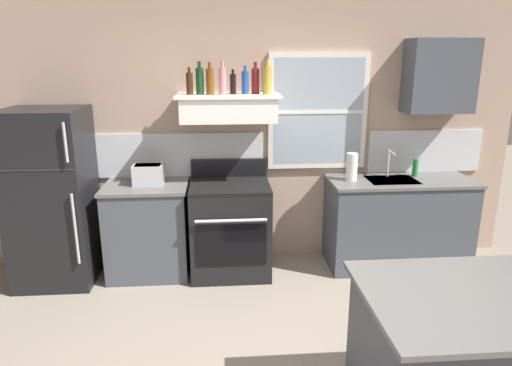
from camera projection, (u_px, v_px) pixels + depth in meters
back_wall at (256, 131)px, 4.57m from camera, size 5.40×0.11×2.70m
refrigerator at (52, 198)px, 4.20m from camera, size 0.70×0.72×1.64m
counter_left_of_stove at (149, 229)px, 4.42m from camera, size 0.79×0.63×0.91m
toaster at (148, 174)px, 4.29m from camera, size 0.30×0.20×0.19m
stove_range at (230, 227)px, 4.45m from camera, size 0.76×0.69×1.09m
range_hood_shelf at (228, 108)px, 4.22m from camera, size 0.96×0.52×0.24m
bottle_brown_stout at (190, 83)px, 4.13m from camera, size 0.06×0.06×0.25m
bottle_dark_green_wine at (200, 81)px, 4.14m from camera, size 0.07×0.07×0.30m
bottle_amber_wine at (210, 81)px, 4.13m from camera, size 0.07×0.07×0.29m
bottle_rose_pink at (223, 80)px, 4.13m from camera, size 0.07×0.07×0.30m
bottle_balsamic_dark at (233, 84)px, 4.18m from camera, size 0.06×0.06×0.23m
bottle_blue_liqueur at (245, 82)px, 4.19m from camera, size 0.07×0.07×0.26m
bottle_red_label_wine at (255, 80)px, 4.21m from camera, size 0.07×0.07×0.29m
bottle_champagne_gold_foil at (267, 80)px, 4.15m from camera, size 0.08×0.08×0.32m
counter_right_with_sink at (397, 222)px, 4.61m from camera, size 1.43×0.63×0.91m
sink_faucet at (389, 160)px, 4.53m from camera, size 0.03×0.17×0.28m
paper_towel_roll at (352, 167)px, 4.41m from camera, size 0.11×0.11×0.27m
dish_soap_bottle at (415, 168)px, 4.57m from camera, size 0.06×0.06×0.18m
upper_cabinet_right at (439, 76)px, 4.38m from camera, size 0.64×0.32×0.70m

